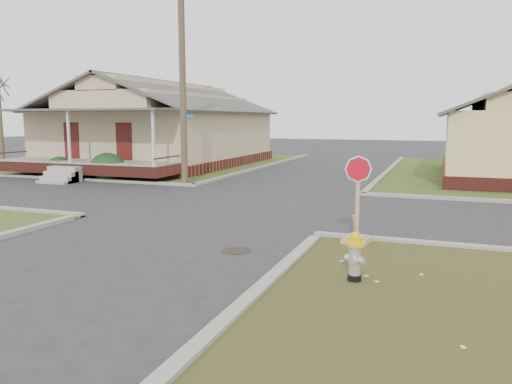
% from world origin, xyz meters
% --- Properties ---
extents(ground, '(120.00, 120.00, 0.00)m').
position_xyz_m(ground, '(0.00, 0.00, 0.00)').
color(ground, '#2A2A2C').
rests_on(ground, ground).
extents(verge_far_left, '(19.00, 19.00, 0.05)m').
position_xyz_m(verge_far_left, '(-13.00, 18.00, 0.03)').
color(verge_far_left, '#2A4017').
rests_on(verge_far_left, ground).
extents(curbs, '(80.00, 40.00, 0.12)m').
position_xyz_m(curbs, '(0.00, 5.00, 0.00)').
color(curbs, gray).
rests_on(curbs, ground).
extents(manhole, '(0.64, 0.64, 0.01)m').
position_xyz_m(manhole, '(2.20, -0.50, 0.01)').
color(manhole, black).
rests_on(manhole, ground).
extents(corner_house, '(10.10, 15.50, 5.30)m').
position_xyz_m(corner_house, '(-10.00, 16.68, 2.28)').
color(corner_house, maroon).
rests_on(corner_house, ground).
extents(utility_pole, '(1.80, 0.28, 9.00)m').
position_xyz_m(utility_pole, '(-4.20, 8.90, 4.66)').
color(utility_pole, '#49382A').
rests_on(utility_pole, ground).
extents(tree_far_left, '(0.22, 0.22, 4.90)m').
position_xyz_m(tree_far_left, '(-18.00, 12.00, 2.50)').
color(tree_far_left, '#49382A').
rests_on(tree_far_left, verge_far_left).
extents(fire_hydrant, '(0.33, 0.33, 0.89)m').
position_xyz_m(fire_hydrant, '(5.00, -1.78, 0.54)').
color(fire_hydrant, black).
rests_on(fire_hydrant, ground).
extents(stop_sign, '(0.57, 0.56, 2.02)m').
position_xyz_m(stop_sign, '(4.59, 0.92, 0.49)').
color(stop_sign, tan).
rests_on(stop_sign, ground).
extents(hedge_left, '(1.34, 1.09, 1.02)m').
position_xyz_m(hedge_left, '(-11.45, 9.35, 0.56)').
color(hedge_left, '#143815').
rests_on(hedge_left, verge_far_left).
extents(hedge_right, '(1.57, 1.29, 1.20)m').
position_xyz_m(hedge_right, '(-8.42, 9.13, 0.65)').
color(hedge_right, '#143815').
rests_on(hedge_right, verge_far_left).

